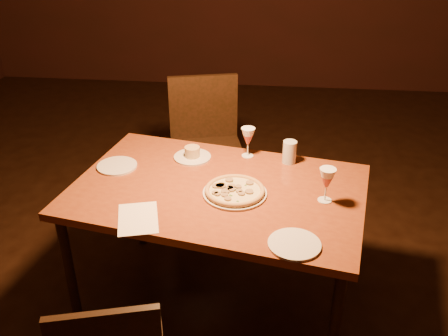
# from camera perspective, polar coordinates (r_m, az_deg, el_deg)

# --- Properties ---
(floor) EXTENTS (7.00, 7.00, 0.00)m
(floor) POSITION_cam_1_polar(r_m,az_deg,el_deg) (2.82, -1.08, -14.60)
(floor) COLOR black
(floor) RESTS_ON ground
(dining_table) EXTENTS (1.49, 1.11, 0.72)m
(dining_table) POSITION_cam_1_polar(r_m,az_deg,el_deg) (2.38, -0.73, -3.57)
(dining_table) COLOR brown
(dining_table) RESTS_ON floor
(chair_far) EXTENTS (0.55, 0.55, 0.93)m
(chair_far) POSITION_cam_1_polar(r_m,az_deg,el_deg) (3.25, -2.05, 2.98)
(chair_far) COLOR black
(chair_far) RESTS_ON floor
(pizza_plate) EXTENTS (0.30, 0.30, 0.03)m
(pizza_plate) POSITION_cam_1_polar(r_m,az_deg,el_deg) (2.29, 1.25, -2.63)
(pizza_plate) COLOR silver
(pizza_plate) RESTS_ON dining_table
(ramekin_saucer) EXTENTS (0.19, 0.19, 0.06)m
(ramekin_saucer) POSITION_cam_1_polar(r_m,az_deg,el_deg) (2.61, -3.64, 1.57)
(ramekin_saucer) COLOR silver
(ramekin_saucer) RESTS_ON dining_table
(wine_glass_far) EXTENTS (0.07, 0.07, 0.16)m
(wine_glass_far) POSITION_cam_1_polar(r_m,az_deg,el_deg) (2.60, 2.74, 2.95)
(wine_glass_far) COLOR #BD524F
(wine_glass_far) RESTS_ON dining_table
(wine_glass_right) EXTENTS (0.07, 0.07, 0.16)m
(wine_glass_right) POSITION_cam_1_polar(r_m,az_deg,el_deg) (2.26, 11.62, -1.91)
(wine_glass_right) COLOR #BD524F
(wine_glass_right) RESTS_ON dining_table
(water_tumbler) EXTENTS (0.07, 0.07, 0.12)m
(water_tumbler) POSITION_cam_1_polar(r_m,az_deg,el_deg) (2.56, 7.50, 1.83)
(water_tumbler) COLOR silver
(water_tumbler) RESTS_ON dining_table
(side_plate_left) EXTENTS (0.20, 0.20, 0.01)m
(side_plate_left) POSITION_cam_1_polar(r_m,az_deg,el_deg) (2.58, -12.13, 0.24)
(side_plate_left) COLOR silver
(side_plate_left) RESTS_ON dining_table
(side_plate_near) EXTENTS (0.21, 0.21, 0.01)m
(side_plate_near) POSITION_cam_1_polar(r_m,az_deg,el_deg) (2.00, 8.04, -8.62)
(side_plate_near) COLOR silver
(side_plate_near) RESTS_ON dining_table
(menu_card) EXTENTS (0.22, 0.28, 0.00)m
(menu_card) POSITION_cam_1_polar(r_m,az_deg,el_deg) (2.16, -9.80, -5.69)
(menu_card) COLOR white
(menu_card) RESTS_ON dining_table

